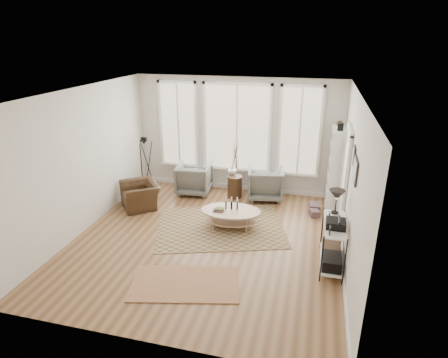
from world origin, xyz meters
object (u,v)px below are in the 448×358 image
(bookcase, at_px, (335,169))
(armchair_right, at_px, (265,183))
(low_shelf, at_px, (333,240))
(side_table, at_px, (235,169))
(armchair_left, at_px, (194,179))
(accent_chair, at_px, (140,195))
(coffee_table, at_px, (231,214))

(bookcase, bearing_deg, armchair_right, 176.43)
(low_shelf, distance_m, side_table, 3.42)
(low_shelf, distance_m, armchair_right, 3.05)
(side_table, bearing_deg, low_shelf, -47.38)
(bookcase, height_order, side_table, bookcase)
(bookcase, height_order, armchair_left, bookcase)
(accent_chair, bearing_deg, low_shelf, 33.10)
(armchair_right, xyz_separation_m, side_table, (-0.75, -0.11, 0.35))
(bookcase, distance_m, armchair_left, 3.48)
(low_shelf, distance_m, coffee_table, 2.25)
(armchair_right, bearing_deg, bookcase, 166.90)
(bookcase, bearing_deg, side_table, -179.73)
(armchair_left, relative_size, armchair_right, 0.98)
(armchair_right, distance_m, side_table, 0.83)
(low_shelf, xyz_separation_m, accent_chair, (-4.36, 1.41, -0.22))
(coffee_table, relative_size, armchair_left, 1.55)
(armchair_right, bearing_deg, low_shelf, 111.20)
(bookcase, relative_size, coffee_table, 1.56)
(low_shelf, xyz_separation_m, coffee_table, (-2.04, 0.93, -0.20))
(armchair_left, height_order, side_table, side_table)
(accent_chair, bearing_deg, bookcase, 65.15)
(coffee_table, xyz_separation_m, side_table, (-0.27, 1.58, 0.43))
(low_shelf, bearing_deg, side_table, 132.62)
(armchair_left, bearing_deg, accent_chair, 42.89)
(armchair_left, distance_m, accent_chair, 1.47)
(low_shelf, bearing_deg, bookcase, 88.72)
(accent_chair, bearing_deg, side_table, 79.23)
(armchair_right, bearing_deg, coffee_table, 64.47)
(coffee_table, relative_size, accent_chair, 1.46)
(bookcase, bearing_deg, low_shelf, -91.28)
(low_shelf, xyz_separation_m, armchair_right, (-1.56, 2.62, -0.12))
(bookcase, distance_m, coffee_table, 2.71)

